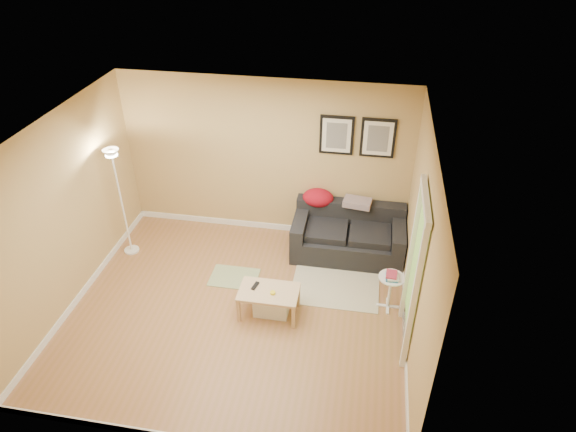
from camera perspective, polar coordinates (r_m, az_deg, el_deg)
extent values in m
plane|color=#9C6943|center=(7.04, -5.69, -10.52)|extent=(4.50, 4.50, 0.00)
plane|color=white|center=(5.57, -7.17, 9.13)|extent=(4.50, 4.50, 0.00)
plane|color=tan|center=(7.88, -2.54, 6.44)|extent=(4.50, 0.00, 4.50)
plane|color=tan|center=(4.82, -12.77, -15.47)|extent=(4.50, 0.00, 4.50)
plane|color=tan|center=(7.11, -24.09, 0.08)|extent=(0.00, 4.00, 4.00)
plane|color=tan|center=(6.07, 14.65, -3.89)|extent=(0.00, 4.00, 4.00)
cube|color=white|center=(8.51, -2.34, -1.11)|extent=(4.50, 0.02, 0.10)
cube|color=white|center=(7.81, -21.95, -7.61)|extent=(0.02, 4.00, 0.10)
cube|color=white|center=(6.88, 13.08, -12.21)|extent=(0.02, 4.00, 0.10)
cube|color=beige|center=(7.36, 5.36, -8.15)|extent=(1.25, 0.85, 0.01)
cube|color=#668C4C|center=(7.55, -6.12, -6.91)|extent=(0.70, 0.50, 0.01)
cube|color=black|center=(6.77, -3.74, -7.89)|extent=(0.09, 0.17, 0.02)
cylinder|color=yellow|center=(6.65, -1.74, -8.69)|extent=(0.07, 0.07, 0.03)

